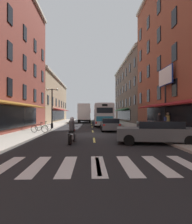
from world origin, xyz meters
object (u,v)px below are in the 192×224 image
(sedan_mid, at_px, (86,118))
(billboard_sign, at_px, (165,82))
(motorcycle_rider, at_px, (72,132))
(bicycle_mid, at_px, (40,129))
(pedestrian_near, at_px, (168,122))
(bicycle_near, at_px, (44,127))
(box_truck, at_px, (84,113))
(transit_bus, at_px, (102,114))
(pedestrian_mid, at_px, (159,121))
(sedan_near, at_px, (157,132))
(street_lamp_twin, at_px, (52,106))
(sedan_far, at_px, (110,125))

(sedan_mid, bearing_deg, billboard_sign, -75.34)
(motorcycle_rider, xyz_separation_m, bicycle_mid, (-3.48, 5.42, -0.21))
(pedestrian_near, bearing_deg, bicycle_near, -104.59)
(box_truck, xyz_separation_m, bicycle_near, (-3.60, -19.42, -1.46))
(transit_bus, height_order, sedan_mid, transit_bus)
(pedestrian_mid, bearing_deg, pedestrian_near, 67.58)
(sedan_near, bearing_deg, billboard_sign, 63.80)
(street_lamp_twin, bearing_deg, pedestrian_mid, -17.26)
(transit_bus, relative_size, motorcycle_rider, 5.63)
(bicycle_mid, height_order, pedestrian_mid, pedestrian_mid)
(sedan_near, relative_size, pedestrian_mid, 2.78)
(sedan_near, height_order, pedestrian_mid, pedestrian_mid)
(box_truck, relative_size, pedestrian_mid, 3.85)
(billboard_sign, xyz_separation_m, sedan_far, (-5.19, 2.15, -4.24))
(box_truck, relative_size, bicycle_near, 4.11)
(bicycle_near, relative_size, street_lamp_twin, 0.36)
(transit_bus, xyz_separation_m, pedestrian_mid, (4.97, -11.16, -0.66))
(bicycle_mid, xyz_separation_m, street_lamp_twin, (0.18, 4.76, 2.26))
(sedan_near, bearing_deg, sedan_mid, 97.56)
(sedan_mid, distance_m, bicycle_mid, 32.61)
(sedan_mid, bearing_deg, bicycle_mid, -96.45)
(sedan_mid, relative_size, bicycle_near, 2.74)
(sedan_far, bearing_deg, motorcycle_rider, -111.65)
(box_truck, xyz_separation_m, pedestrian_near, (8.02, -22.43, -0.85))
(motorcycle_rider, bearing_deg, sedan_far, 68.35)
(sedan_far, xyz_separation_m, pedestrian_near, (4.74, -3.77, 0.43))
(billboard_sign, height_order, pedestrian_mid, billboard_sign)
(motorcycle_rider, bearing_deg, bicycle_mid, 122.68)
(transit_bus, relative_size, box_truck, 1.68)
(box_truck, bearing_deg, sedan_mid, 89.04)
(sedan_near, height_order, pedestrian_near, pedestrian_near)
(street_lamp_twin, bearing_deg, billboard_sign, -19.04)
(bicycle_near, relative_size, bicycle_mid, 1.01)
(sedan_near, xyz_separation_m, sedan_far, (-1.97, 8.69, -0.04))
(motorcycle_rider, xyz_separation_m, pedestrian_near, (8.02, 4.50, 0.41))
(pedestrian_near, bearing_deg, sedan_mid, -166.82)
(billboard_sign, bearing_deg, sedan_near, -116.20)
(transit_bus, xyz_separation_m, pedestrian_near, (4.92, -13.31, -0.62))
(bicycle_near, bearing_deg, bicycle_mid, -86.67)
(sedan_mid, xyz_separation_m, sedan_far, (3.10, -29.56, -0.00))
(box_truck, distance_m, motorcycle_rider, 26.96)
(billboard_sign, xyz_separation_m, bicycle_near, (-12.08, 1.39, -4.42))
(transit_bus, xyz_separation_m, motorcycle_rider, (-3.10, -17.81, -1.02))
(box_truck, xyz_separation_m, sedan_near, (5.26, -27.36, -1.24))
(sedan_far, distance_m, pedestrian_mid, 5.07)
(billboard_sign, height_order, bicycle_mid, billboard_sign)
(bicycle_near, bearing_deg, box_truck, 79.49)
(box_truck, bearing_deg, sedan_far, -80.03)
(transit_bus, distance_m, motorcycle_rider, 18.11)
(sedan_near, relative_size, street_lamp_twin, 1.07)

